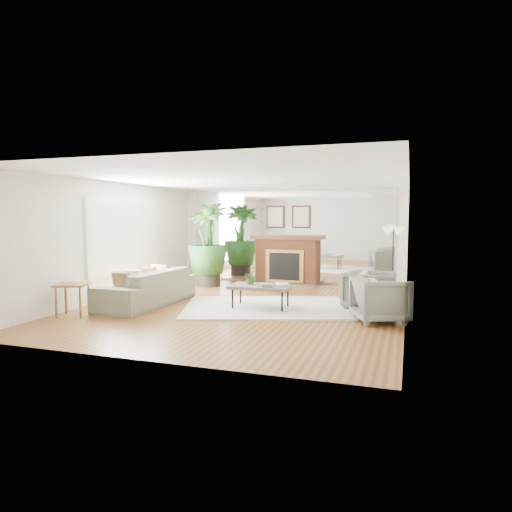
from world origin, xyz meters
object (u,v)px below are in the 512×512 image
(sofa, at_px, (147,287))
(potted_ficus, at_px, (208,242))
(coffee_table, at_px, (260,287))
(armchair_back, at_px, (369,290))
(side_table, at_px, (72,289))
(floor_lamp, at_px, (393,237))
(fireplace, at_px, (286,259))
(armchair_front, at_px, (380,299))

(sofa, bearing_deg, potted_ficus, 178.53)
(coffee_table, relative_size, armchair_back, 1.44)
(potted_ficus, bearing_deg, side_table, -101.12)
(side_table, relative_size, floor_lamp, 0.43)
(side_table, height_order, floor_lamp, floor_lamp)
(armchair_back, distance_m, potted_ficus, 4.54)
(fireplace, relative_size, potted_ficus, 0.97)
(armchair_back, xyz_separation_m, floor_lamp, (0.36, 1.61, 0.94))
(armchair_back, xyz_separation_m, armchair_front, (0.26, -0.95, 0.01))
(fireplace, bearing_deg, potted_ficus, -150.86)
(coffee_table, distance_m, armchair_back, 2.05)
(coffee_table, relative_size, potted_ficus, 0.56)
(floor_lamp, bearing_deg, armchair_front, -92.23)
(armchair_back, bearing_deg, floor_lamp, 3.21)
(potted_ficus, height_order, floor_lamp, potted_ficus)
(coffee_table, xyz_separation_m, side_table, (-2.95, -1.67, 0.07))
(sofa, bearing_deg, side_table, -24.30)
(coffee_table, xyz_separation_m, floor_lamp, (2.33, 2.20, 0.89))
(sofa, height_order, side_table, sofa)
(armchair_front, bearing_deg, fireplace, 11.57)
(sofa, xyz_separation_m, armchair_back, (4.26, 0.89, 0.02))
(coffee_table, distance_m, floor_lamp, 3.33)
(armchair_back, bearing_deg, side_table, 130.48)
(armchair_front, xyz_separation_m, potted_ficus, (-4.39, 2.69, 0.75))
(potted_ficus, bearing_deg, coffee_table, -47.15)
(armchair_back, bearing_deg, fireplace, 56.33)
(sofa, distance_m, potted_ficus, 2.75)
(sofa, bearing_deg, floor_lamp, 119.83)
(coffee_table, xyz_separation_m, sofa, (-2.29, -0.30, -0.07))
(fireplace, bearing_deg, side_table, -117.28)
(sofa, relative_size, potted_ficus, 1.13)
(armchair_back, relative_size, potted_ficus, 0.38)
(fireplace, xyz_separation_m, coffee_table, (0.37, -3.33, -0.24))
(side_table, xyz_separation_m, potted_ficus, (0.79, 4.00, 0.64))
(coffee_table, height_order, side_table, side_table)
(side_table, distance_m, floor_lamp, 6.59)
(fireplace, xyz_separation_m, side_table, (-2.57, -4.99, -0.16))
(armchair_front, distance_m, potted_ficus, 5.20)
(armchair_front, relative_size, potted_ficus, 0.39)
(fireplace, xyz_separation_m, armchair_front, (2.60, -3.69, -0.28))
(coffee_table, bearing_deg, sofa, -172.50)
(side_table, bearing_deg, armchair_front, 14.16)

